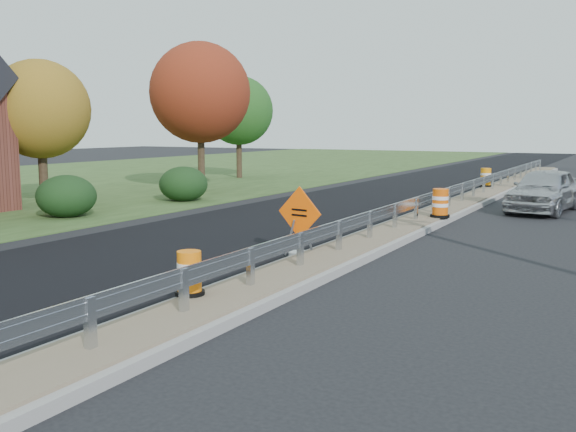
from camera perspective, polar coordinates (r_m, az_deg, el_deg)
The scene contains 15 objects.
ground at distance 17.45m, azimuth 7.26°, elevation -2.64°, with size 140.00×140.00×0.00m, color black.
grass_verge_near at distance 40.03m, azimuth -20.43°, elevation 2.85°, with size 30.00×120.00×0.03m, color #31491F.
milled_overlay at distance 28.25m, azimuth 6.49°, elevation 1.39°, with size 7.20×120.00×0.01m, color black.
median at distance 24.96m, azimuth 14.09°, elevation 0.60°, with size 1.60×55.00×0.23m.
guardrail at distance 25.85m, azimuth 14.71°, elevation 2.20°, with size 0.10×46.15×0.72m.
hedge_mid at distance 24.03m, azimuth -19.10°, elevation 1.69°, with size 2.09×2.09×1.52m, color black.
hedge_north at distance 28.06m, azimuth -9.28°, elevation 2.84°, with size 2.09×2.09×1.52m, color black.
tree_near_yellow at distance 27.88m, azimuth -21.18°, elevation 8.82°, with size 3.96×3.96×5.88m.
tree_near_red at distance 32.40m, azimuth -7.82°, elevation 10.79°, with size 4.95×4.95×7.35m.
tree_near_back at distance 40.64m, azimuth -4.41°, elevation 9.31°, with size 4.29×4.29×6.37m.
caution_sign at distance 15.64m, azimuth 1.03°, elevation -2.13°, with size 1.26×0.53×1.76m.
barrel_median_near at distance 11.46m, azimuth -8.76°, elevation -5.11°, with size 0.53×0.53×0.78m.
barrel_median_mid at distance 21.72m, azimuth 13.38°, elevation 1.09°, with size 0.64×0.64×0.94m.
barrel_median_far at distance 33.73m, azimuth 17.17°, elevation 3.27°, with size 0.63×0.63×0.93m.
car_silver at distance 26.08m, azimuth 21.82°, elevation 2.16°, with size 1.96×4.86×1.66m, color #B7B7BC.
Camera 1 is at (6.31, -15.95, 3.15)m, focal length 40.00 mm.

